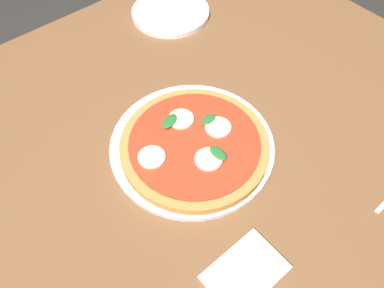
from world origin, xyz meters
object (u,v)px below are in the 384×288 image
Objects in this scene: dining_table at (179,166)px; serving_tray at (192,145)px; pizza at (194,145)px; napkin at (245,272)px; plate_white at (171,12)px.

serving_tray reaches higher than dining_table.
pizza reaches higher than napkin.
pizza is at bearing -111.68° from napkin.
plate_white reaches higher than dining_table.
dining_table is 10.62× the size of napkin.
plate_white is at bearing -126.45° from dining_table.
pizza is at bearing 100.47° from dining_table.
serving_tray is at bearing -108.47° from pizza.
pizza is at bearing 57.53° from plate_white.
napkin is at bearing 72.86° from dining_table.
plate_white is at bearing -122.47° from pizza.
plate_white reaches higher than napkin.
pizza is 2.28× the size of napkin.
plate_white is at bearing -118.61° from napkin.
plate_white reaches higher than serving_tray.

